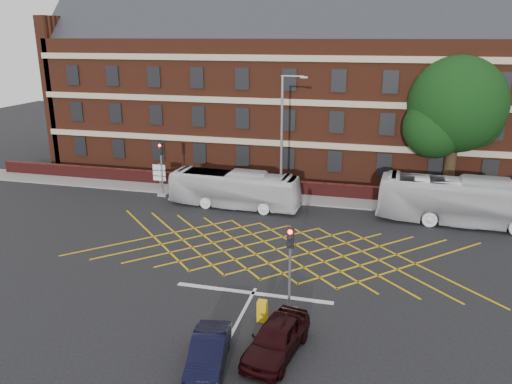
% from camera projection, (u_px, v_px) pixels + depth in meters
% --- Properties ---
extents(ground, '(120.00, 120.00, 0.00)m').
position_uv_depth(ground, '(269.00, 263.00, 28.06)').
color(ground, black).
rests_on(ground, ground).
extents(victorian_building, '(51.00, 12.17, 20.40)m').
position_uv_depth(victorian_building, '(325.00, 85.00, 45.97)').
color(victorian_building, '#502214').
rests_on(victorian_building, ground).
extents(boundary_wall, '(56.00, 0.50, 1.10)m').
position_uv_depth(boundary_wall, '(305.00, 188.00, 39.91)').
color(boundary_wall, '#491413').
rests_on(boundary_wall, ground).
extents(far_pavement, '(60.00, 3.00, 0.12)m').
position_uv_depth(far_pavement, '(303.00, 198.00, 39.13)').
color(far_pavement, slate).
rests_on(far_pavement, ground).
extents(box_junction_hatching, '(8.22, 8.22, 0.02)m').
position_uv_depth(box_junction_hatching, '(276.00, 249.00, 29.90)').
color(box_junction_hatching, '#CC990C').
rests_on(box_junction_hatching, ground).
extents(stop_line, '(8.00, 0.30, 0.02)m').
position_uv_depth(stop_line, '(253.00, 293.00, 24.82)').
color(stop_line, silver).
rests_on(stop_line, ground).
extents(centre_line, '(0.15, 14.00, 0.02)m').
position_uv_depth(centre_line, '(210.00, 375.00, 18.81)').
color(centre_line, silver).
rests_on(centre_line, ground).
extents(bus_left, '(9.92, 2.81, 2.73)m').
position_uv_depth(bus_left, '(234.00, 189.00, 36.94)').
color(bus_left, silver).
rests_on(bus_left, ground).
extents(bus_right, '(11.73, 3.29, 3.23)m').
position_uv_depth(bus_right, '(466.00, 202.00, 33.43)').
color(bus_right, silver).
rests_on(bus_right, ground).
extents(car_navy, '(1.94, 3.95, 1.25)m').
position_uv_depth(car_navy, '(208.00, 352.00, 19.18)').
color(car_navy, black).
rests_on(car_navy, ground).
extents(car_maroon, '(2.45, 4.48, 1.44)m').
position_uv_depth(car_maroon, '(277.00, 338.00, 19.90)').
color(car_maroon, black).
rests_on(car_maroon, ground).
extents(deciduous_tree, '(7.57, 7.32, 10.93)m').
position_uv_depth(deciduous_tree, '(455.00, 111.00, 37.86)').
color(deciduous_tree, black).
rests_on(deciduous_tree, ground).
extents(traffic_light_near, '(0.70, 0.70, 4.27)m').
position_uv_depth(traffic_light_near, '(290.00, 279.00, 22.46)').
color(traffic_light_near, slate).
rests_on(traffic_light_near, ground).
extents(traffic_light_far, '(0.70, 0.70, 4.27)m').
position_uv_depth(traffic_light_far, '(162.00, 174.00, 39.41)').
color(traffic_light_far, slate).
rests_on(traffic_light_far, ground).
extents(street_lamp, '(2.25, 1.00, 9.63)m').
position_uv_depth(street_lamp, '(282.00, 163.00, 36.33)').
color(street_lamp, slate).
rests_on(street_lamp, ground).
extents(direction_signs, '(1.10, 0.16, 2.20)m').
position_uv_depth(direction_signs, '(159.00, 173.00, 41.11)').
color(direction_signs, gray).
rests_on(direction_signs, ground).
extents(utility_cabinet, '(0.42, 0.37, 0.99)m').
position_uv_depth(utility_cabinet, '(262.00, 311.00, 22.30)').
color(utility_cabinet, '#EBAF0D').
rests_on(utility_cabinet, ground).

